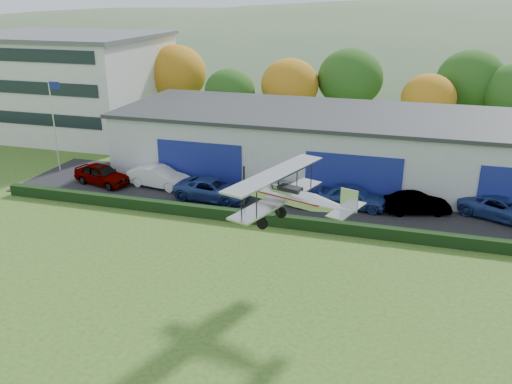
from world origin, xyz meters
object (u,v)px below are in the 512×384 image
(car_4, at_px, (353,197))
(hangar, at_px, (362,146))
(car_0, at_px, (102,174))
(car_6, at_px, (502,208))
(car_3, at_px, (285,192))
(car_5, at_px, (417,203))
(office_block, at_px, (64,83))
(flagpole, at_px, (54,117))
(biplane, at_px, (291,195))
(car_1, at_px, (159,177))
(car_2, at_px, (213,189))

(car_4, bearing_deg, hangar, 5.17)
(car_0, bearing_deg, car_6, -72.70)
(car_3, distance_m, car_5, 9.39)
(office_block, xyz_separation_m, flagpole, (8.12, -13.00, -0.43))
(car_5, bearing_deg, car_3, 75.28)
(biplane, bearing_deg, car_0, 166.33)
(flagpole, relative_size, car_3, 1.70)
(hangar, relative_size, car_6, 7.29)
(hangar, relative_size, car_5, 9.15)
(car_1, relative_size, car_6, 0.90)
(car_4, distance_m, biplane, 13.02)
(hangar, bearing_deg, office_block, 167.99)
(car_1, height_order, car_5, car_1)
(car_0, relative_size, car_1, 0.96)
(car_6, xyz_separation_m, biplane, (-11.72, -13.01, 4.40))
(car_0, relative_size, car_2, 0.85)
(car_3, xyz_separation_m, car_6, (14.89, 0.87, 0.09))
(hangar, height_order, car_2, hangar)
(car_1, height_order, car_3, car_1)
(car_6, distance_m, biplane, 18.05)
(car_4, bearing_deg, car_0, 95.46)
(car_0, distance_m, car_2, 9.75)
(office_block, xyz_separation_m, car_2, (23.10, -15.64, -4.37))
(flagpole, relative_size, car_2, 1.41)
(hangar, xyz_separation_m, car_2, (-9.90, -8.62, -1.82))
(biplane, bearing_deg, hangar, 104.14)
(hangar, bearing_deg, car_0, -157.98)
(car_0, xyz_separation_m, car_1, (4.66, 0.71, 0.01))
(flagpole, bearing_deg, car_6, -0.66)
(car_2, bearing_deg, car_6, -79.52)
(flagpole, xyz_separation_m, biplane, (23.33, -13.42, 0.44))
(hangar, height_order, car_0, hangar)
(flagpole, distance_m, car_1, 10.74)
(flagpole, xyz_separation_m, car_4, (25.10, -1.27, -3.90))
(car_4, bearing_deg, car_1, 93.38)
(hangar, height_order, car_6, hangar)
(hangar, xyz_separation_m, car_6, (10.16, -6.39, -1.83))
(hangar, relative_size, car_4, 8.31)
(car_0, bearing_deg, flagpole, 83.94)
(car_4, bearing_deg, car_3, 93.53)
(office_block, bearing_deg, car_1, -38.29)
(car_3, bearing_deg, hangar, -11.84)
(car_1, bearing_deg, car_5, -81.08)
(office_block, bearing_deg, car_3, -26.79)
(hangar, bearing_deg, flagpole, -166.49)
(office_block, bearing_deg, car_4, -23.26)
(car_1, distance_m, car_6, 25.13)
(flagpole, bearing_deg, biplane, -29.91)
(car_3, bearing_deg, office_block, 84.43)
(hangar, height_order, car_4, hangar)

